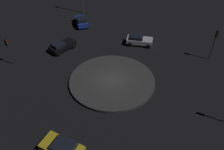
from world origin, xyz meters
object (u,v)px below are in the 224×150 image
object	(u,v)px
car_yellow	(62,148)
car_silver	(139,40)
traffic_light_north	(215,40)
car_blue	(81,21)
traffic_light_southwest	(8,47)
car_black	(62,46)

from	to	relation	value
car_yellow	car_silver	xyz separation A→B (m)	(-15.88, 13.01, 0.05)
car_yellow	car_silver	distance (m)	20.53
car_silver	traffic_light_north	bearing A→B (deg)	-11.37
car_yellow	car_blue	size ratio (longest dim) A/B	1.01
car_yellow	traffic_light_southwest	distance (m)	16.46
traffic_light_north	traffic_light_southwest	bearing A→B (deg)	-17.13
traffic_light_north	car_silver	bearing A→B (deg)	-42.33
car_silver	car_yellow	bearing A→B (deg)	-103.18
car_blue	car_yellow	bearing A→B (deg)	164.62
car_black	car_yellow	size ratio (longest dim) A/B	1.02
car_blue	traffic_light_southwest	world-z (taller)	traffic_light_southwest
car_black	car_blue	distance (m)	8.37
car_silver	traffic_light_southwest	world-z (taller)	traffic_light_southwest
car_black	traffic_light_southwest	size ratio (longest dim) A/B	1.08
traffic_light_southwest	traffic_light_north	bearing A→B (deg)	17.68
car_blue	car_silver	size ratio (longest dim) A/B	0.95
car_blue	traffic_light_north	world-z (taller)	traffic_light_north
car_black	car_blue	bearing A→B (deg)	27.81
car_silver	traffic_light_north	world-z (taller)	traffic_light_north
car_silver	traffic_light_north	distance (m)	10.58
car_black	traffic_light_southwest	xyz separation A→B (m)	(1.81, -6.83, 2.02)
car_black	traffic_light_north	distance (m)	21.33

